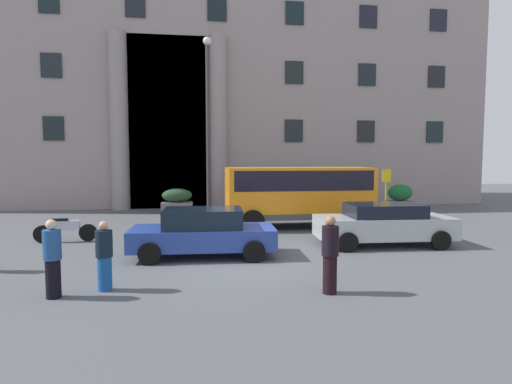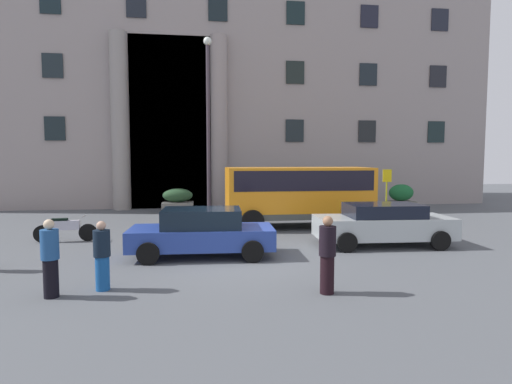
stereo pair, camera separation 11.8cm
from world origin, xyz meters
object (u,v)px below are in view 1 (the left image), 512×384
lamppost_plaza_centre (208,115)px  bus_stop_sign (386,188)px  pedestrian_woman_with_bag (104,256)px  pedestrian_woman_dark_dress (52,259)px  motorcycle_far_end (357,224)px  motorcycle_near_kerb (64,229)px  white_taxi_kerbside (384,224)px  hedge_planter_far_west (400,198)px  hedge_planter_far_east (177,202)px  hedge_planter_entrance_left (337,198)px  pedestrian_man_red_shirt (330,255)px  hedge_planter_east (255,198)px  orange_minibus (298,191)px  parked_sedan_far (203,232)px

lamppost_plaza_centre → bus_stop_sign: bearing=-10.7°
pedestrian_woman_with_bag → pedestrian_woman_dark_dress: pedestrian_woman_dark_dress is taller
motorcycle_far_end → pedestrian_woman_with_bag: 9.58m
motorcycle_near_kerb → white_taxi_kerbside: bearing=-14.6°
hedge_planter_far_west → hedge_planter_far_east: bearing=179.0°
hedge_planter_entrance_left → lamppost_plaza_centre: lamppost_plaza_centre is taller
motorcycle_far_end → pedestrian_man_red_shirt: pedestrian_man_red_shirt is taller
hedge_planter_far_east → lamppost_plaza_centre: (1.59, -1.43, 4.35)m
bus_stop_sign → motorcycle_far_end: 5.44m
hedge_planter_east → pedestrian_woman_with_bag: bearing=-111.8°
hedge_planter_far_west → hedge_planter_east: 8.18m
pedestrian_woman_with_bag → pedestrian_woman_dark_dress: bearing=-60.1°
hedge_planter_entrance_left → pedestrian_woman_dark_dress: size_ratio=1.28×
motorcycle_near_kerb → orange_minibus: bearing=9.5°
white_taxi_kerbside → motorcycle_far_end: (-0.24, 1.70, -0.27)m
motorcycle_far_end → pedestrian_woman_with_bag: bearing=-143.4°
white_taxi_kerbside → pedestrian_woman_dark_dress: pedestrian_woman_dark_dress is taller
hedge_planter_far_east → white_taxi_kerbside: (7.15, -9.05, 0.08)m
hedge_planter_far_west → lamppost_plaza_centre: 11.55m
parked_sedan_far → motorcycle_near_kerb: 5.52m
hedge_planter_entrance_left → pedestrian_woman_with_bag: size_ratio=1.37×
hedge_planter_east → pedestrian_woman_dark_dress: pedestrian_woman_dark_dress is taller
hedge_planter_entrance_left → motorcycle_near_kerb: size_ratio=1.01×
bus_stop_sign → parked_sedan_far: 11.20m
hedge_planter_far_east → motorcycle_near_kerb: (-3.53, -6.98, -0.18)m
motorcycle_near_kerb → pedestrian_man_red_shirt: pedestrian_man_red_shirt is taller
hedge_planter_far_east → pedestrian_woman_dark_dress: pedestrian_woman_dark_dress is taller
pedestrian_woman_dark_dress → parked_sedan_far: bearing=167.5°
hedge_planter_far_west → hedge_planter_far_east: (-12.25, 0.21, -0.06)m
hedge_planter_entrance_left → pedestrian_woman_with_bag: (-9.75, -13.10, 0.05)m
white_taxi_kerbside → pedestrian_woman_with_bag: 8.94m
bus_stop_sign → hedge_planter_entrance_left: 3.70m
orange_minibus → lamppost_plaza_centre: size_ratio=0.69×
bus_stop_sign → motorcycle_near_kerb: bearing=-163.8°
hedge_planter_entrance_left → motorcycle_near_kerb: (-12.30, -7.33, -0.25)m
hedge_planter_far_east → lamppost_plaza_centre: lamppost_plaza_centre is taller
hedge_planter_entrance_left → motorcycle_far_end: bearing=-103.5°
motorcycle_far_end → motorcycle_near_kerb: bearing=-179.7°
white_taxi_kerbside → motorcycle_far_end: size_ratio=2.26×
orange_minibus → hedge_planter_east: 5.01m
pedestrian_woman_dark_dress → motorcycle_far_end: bearing=154.1°
hedge_planter_far_east → pedestrian_woman_with_bag: bearing=-94.4°
hedge_planter_far_east → motorcycle_far_end: 10.10m
hedge_planter_far_west → pedestrian_woman_with_bag: (-13.23, -12.55, 0.06)m
white_taxi_kerbside → motorcycle_far_end: 1.74m
parked_sedan_far → lamppost_plaza_centre: (0.40, 8.39, 4.27)m
parked_sedan_far → motorcycle_near_kerb: parked_sedan_far is taller
hedge_planter_east → white_taxi_kerbside: size_ratio=0.42×
hedge_planter_entrance_left → motorcycle_far_end: size_ratio=1.06×
motorcycle_far_end → parked_sedan_far: bearing=-154.4°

